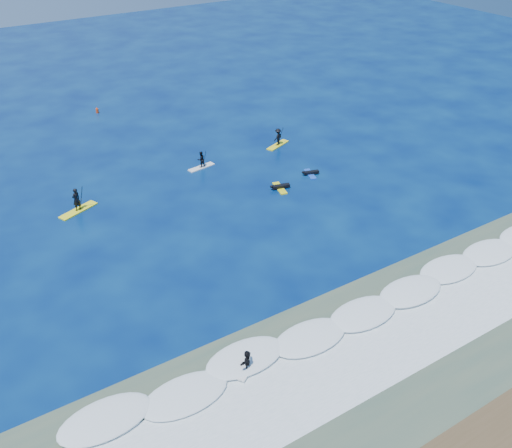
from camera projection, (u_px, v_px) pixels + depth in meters
ground at (257, 241)px, 41.82m from camera, size 160.00×160.00×0.00m
shallow_water at (392, 358)px, 31.79m from camera, size 90.00×13.00×0.01m
breaking_wave at (345, 318)px, 34.66m from camera, size 40.00×6.00×0.30m
whitewater at (380, 347)px, 32.51m from camera, size 34.00×5.00×0.02m
sup_paddler_left at (77, 203)px, 45.15m from camera, size 3.39×2.03×2.33m
sup_paddler_center at (201, 161)px, 51.77m from camera, size 2.68×1.05×1.83m
sup_paddler_right at (278, 138)px, 55.91m from camera, size 2.97×1.74×2.04m
prone_paddler_near at (280, 187)px, 48.62m from camera, size 1.75×2.28×0.46m
prone_paddler_far at (310, 173)px, 50.88m from camera, size 1.58×2.08×0.42m
wave_surfer at (247, 361)px, 30.55m from camera, size 1.78×1.41×1.31m
marker_buoy at (97, 110)px, 63.71m from camera, size 0.31×0.31×0.74m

